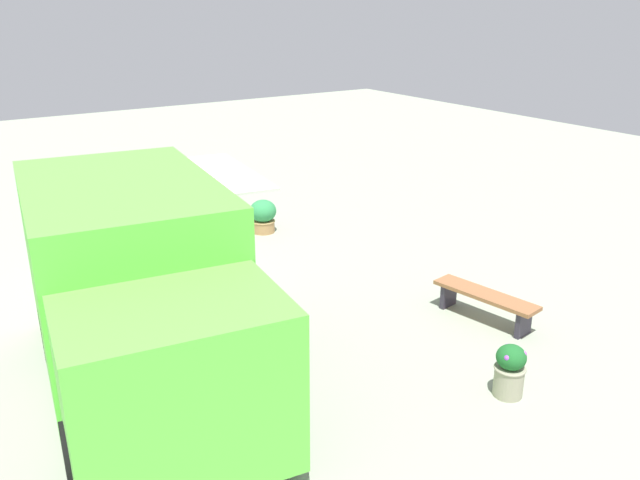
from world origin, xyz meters
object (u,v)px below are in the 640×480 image
at_px(planter_flowering_near, 263,215).
at_px(plaza_bench, 485,300).
at_px(planter_flowering_far, 510,370).
at_px(food_truck, 138,299).
at_px(person_customer, 209,185).

height_order(planter_flowering_near, plaza_bench, planter_flowering_near).
relative_size(planter_flowering_far, plaza_bench, 0.40).
xyz_separation_m(food_truck, planter_flowering_far, (3.69, -2.71, -0.86)).
height_order(person_customer, planter_flowering_near, person_customer).
xyz_separation_m(person_customer, planter_flowering_far, (-0.61, -10.21, 0.05)).
height_order(food_truck, planter_flowering_near, food_truck).
bearing_deg(person_customer, food_truck, -119.87).
relative_size(planter_flowering_near, planter_flowering_far, 1.02).
xyz_separation_m(planter_flowering_near, planter_flowering_far, (-0.45, -7.10, -0.01)).
distance_m(planter_flowering_far, plaza_bench, 2.06).
distance_m(food_truck, planter_flowering_near, 6.09).
xyz_separation_m(food_truck, plaza_bench, (4.98, -1.10, -0.87)).
bearing_deg(planter_flowering_near, plaza_bench, -81.33).
height_order(food_truck, planter_flowering_far, food_truck).
xyz_separation_m(planter_flowering_far, plaza_bench, (1.28, 1.61, -0.01)).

